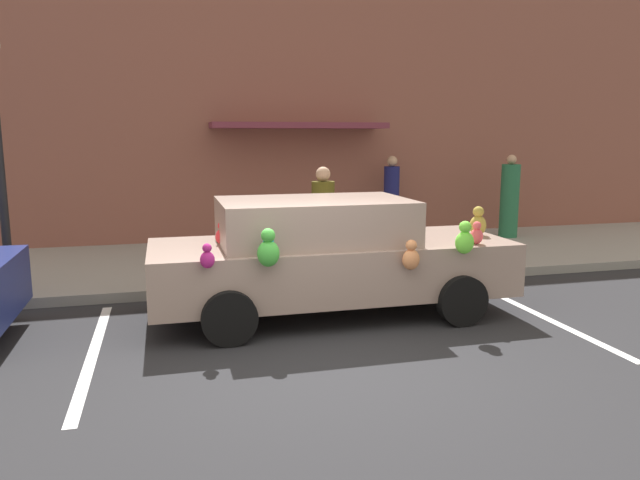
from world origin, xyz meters
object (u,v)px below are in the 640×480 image
at_px(plush_covered_car, 327,256).
at_px(pedestrian_by_lamp, 391,200).
at_px(teddy_bear_on_sidewalk, 451,248).
at_px(pedestrian_near_shopfront, 509,200).
at_px(pedestrian_walking_past, 323,225).

relative_size(plush_covered_car, pedestrian_by_lamp, 2.64).
bearing_deg(teddy_bear_on_sidewalk, pedestrian_near_shopfront, 41.79).
xyz_separation_m(plush_covered_car, pedestrian_by_lamp, (2.73, 4.71, 0.18)).
distance_m(plush_covered_car, pedestrian_near_shopfront, 6.66).
bearing_deg(pedestrian_by_lamp, teddy_bear_on_sidewalk, -89.62).
distance_m(pedestrian_near_shopfront, pedestrian_walking_past, 5.38).
distance_m(teddy_bear_on_sidewalk, pedestrian_near_shopfront, 3.38).
bearing_deg(pedestrian_walking_past, pedestrian_near_shopfront, 26.07).
height_order(teddy_bear_on_sidewalk, pedestrian_by_lamp, pedestrian_by_lamp).
distance_m(teddy_bear_on_sidewalk, pedestrian_by_lamp, 2.89).
bearing_deg(plush_covered_car, pedestrian_walking_past, 76.89).
bearing_deg(plush_covered_car, pedestrian_by_lamp, 59.91).
bearing_deg(teddy_bear_on_sidewalk, pedestrian_walking_past, -176.59).
distance_m(plush_covered_car, pedestrian_by_lamp, 5.45).
bearing_deg(pedestrian_by_lamp, pedestrian_walking_past, -128.02).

